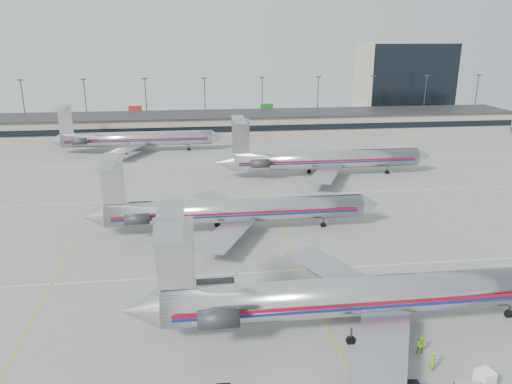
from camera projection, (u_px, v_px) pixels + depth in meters
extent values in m
plane|color=gray|center=(321.00, 312.00, 52.97)|extent=(260.00, 260.00, 0.00)
cube|color=silver|center=(301.00, 270.00, 62.42)|extent=(160.00, 0.15, 0.02)
cube|color=gray|center=(238.00, 124.00, 144.68)|extent=(160.00, 16.00, 6.00)
cube|color=black|center=(240.00, 129.00, 136.97)|extent=(160.00, 0.20, 1.60)
cube|color=#2D2D30|center=(238.00, 114.00, 143.74)|extent=(162.00, 17.00, 0.30)
cylinder|color=#38383D|center=(24.00, 106.00, 149.11)|extent=(0.30, 0.30, 15.00)
cube|color=#2D2D30|center=(20.00, 80.00, 146.79)|extent=(1.60, 0.40, 0.35)
cylinder|color=#38383D|center=(86.00, 105.00, 151.23)|extent=(0.30, 0.30, 15.00)
cube|color=#2D2D30|center=(83.00, 79.00, 148.92)|extent=(1.60, 0.40, 0.35)
cylinder|color=#38383D|center=(146.00, 104.00, 153.36)|extent=(0.30, 0.30, 15.00)
cube|color=#2D2D30|center=(145.00, 79.00, 151.04)|extent=(1.60, 0.40, 0.35)
cylinder|color=#38383D|center=(205.00, 103.00, 155.48)|extent=(0.30, 0.30, 15.00)
cube|color=#2D2D30|center=(204.00, 78.00, 153.17)|extent=(1.60, 0.40, 0.35)
cylinder|color=#38383D|center=(262.00, 102.00, 157.61)|extent=(0.30, 0.30, 15.00)
cube|color=#2D2D30|center=(262.00, 77.00, 155.30)|extent=(1.60, 0.40, 0.35)
cylinder|color=#38383D|center=(318.00, 101.00, 159.74)|extent=(0.30, 0.30, 15.00)
cube|color=#2D2D30|center=(319.00, 77.00, 157.42)|extent=(1.60, 0.40, 0.35)
cylinder|color=#38383D|center=(372.00, 100.00, 161.86)|extent=(0.30, 0.30, 15.00)
cube|color=#2D2D30|center=(373.00, 76.00, 159.55)|extent=(1.60, 0.40, 0.35)
cylinder|color=#38383D|center=(424.00, 99.00, 163.99)|extent=(0.30, 0.30, 15.00)
cube|color=#2D2D30|center=(427.00, 76.00, 161.67)|extent=(1.60, 0.40, 0.35)
cylinder|color=#38383D|center=(476.00, 98.00, 166.11)|extent=(0.30, 0.30, 15.00)
cube|color=#2D2D30|center=(479.00, 75.00, 163.80)|extent=(1.60, 0.40, 0.35)
cube|color=tan|center=(403.00, 79.00, 177.47)|extent=(30.00, 20.00, 25.00)
cylinder|color=silver|center=(376.00, 295.00, 49.21)|extent=(41.86, 3.87, 3.87)
cone|color=#B0B0B5|center=(141.00, 310.00, 46.52)|extent=(3.77, 3.87, 3.87)
cube|color=maroon|center=(383.00, 303.00, 47.33)|extent=(39.77, 0.05, 0.37)
cube|color=navy|center=(383.00, 307.00, 47.45)|extent=(39.77, 0.05, 0.29)
cube|color=#B0B0B5|center=(334.00, 272.00, 56.21)|extent=(9.73, 14.19, 0.33)
cube|color=#B0B0B5|center=(381.00, 350.00, 42.36)|extent=(9.73, 14.19, 0.33)
cube|color=#B0B0B5|center=(175.00, 254.00, 45.25)|extent=(3.56, 0.26, 7.12)
cube|color=#B0B0B5|center=(170.00, 220.00, 44.20)|extent=(2.51, 10.99, 0.19)
cylinder|color=#2D2D30|center=(215.00, 287.00, 50.08)|extent=(3.77, 1.78, 1.78)
cylinder|color=#2D2D30|center=(218.00, 319.00, 44.45)|extent=(3.77, 1.78, 1.78)
cylinder|color=#2D2D30|center=(510.00, 310.00, 51.80)|extent=(0.21, 0.21, 1.73)
cylinder|color=#2D2D30|center=(351.00, 336.00, 47.32)|extent=(0.21, 0.21, 1.73)
cylinder|color=#2D2D30|center=(336.00, 308.00, 52.07)|extent=(0.21, 0.21, 1.73)
cylinder|color=black|center=(509.00, 314.00, 51.95)|extent=(0.94, 0.31, 0.94)
cylinder|color=silver|center=(237.00, 210.00, 73.62)|extent=(37.79, 3.50, 3.50)
cone|color=silver|center=(370.00, 205.00, 76.03)|extent=(3.02, 3.50, 3.50)
cone|color=#B0B0B5|center=(93.00, 216.00, 71.19)|extent=(3.40, 3.50, 3.50)
cube|color=maroon|center=(238.00, 214.00, 71.92)|extent=(35.90, 0.05, 0.33)
cube|color=navy|center=(238.00, 216.00, 72.03)|extent=(35.90, 0.05, 0.26)
cube|color=#B0B0B5|center=(221.00, 203.00, 79.94)|extent=(8.79, 12.81, 0.30)
cube|color=#B0B0B5|center=(227.00, 234.00, 67.44)|extent=(8.79, 12.81, 0.30)
cube|color=#B0B0B5|center=(112.00, 182.00, 70.05)|extent=(3.21, 0.24, 6.42)
cube|color=#B0B0B5|center=(108.00, 162.00, 69.09)|extent=(2.27, 9.92, 0.17)
cylinder|color=#2D2D30|center=(141.00, 206.00, 74.41)|extent=(3.40, 1.61, 1.61)
cylinder|color=#2D2D30|center=(137.00, 219.00, 69.32)|extent=(3.40, 1.61, 1.61)
cylinder|color=#2D2D30|center=(323.00, 222.00, 75.95)|extent=(0.19, 0.19, 1.56)
cylinder|color=#2D2D30|center=(219.00, 233.00, 71.91)|extent=(0.19, 0.19, 1.56)
cylinder|color=#2D2D30|center=(217.00, 222.00, 76.20)|extent=(0.19, 0.19, 1.56)
cylinder|color=black|center=(323.00, 225.00, 76.09)|extent=(0.85, 0.28, 0.85)
cylinder|color=silver|center=(327.00, 159.00, 102.34)|extent=(38.45, 3.74, 3.74)
cone|color=silver|center=(423.00, 156.00, 104.80)|extent=(3.24, 3.74, 3.74)
cone|color=#B0B0B5|center=(224.00, 163.00, 99.86)|extent=(3.64, 3.74, 3.74)
cube|color=maroon|center=(329.00, 161.00, 100.52)|extent=(36.53, 0.05, 0.35)
cube|color=navy|center=(329.00, 163.00, 100.64)|extent=(36.53, 0.05, 0.28)
cube|color=#B0B0B5|center=(309.00, 156.00, 109.11)|extent=(9.41, 13.72, 0.32)
cube|color=#B0B0B5|center=(326.00, 174.00, 95.72)|extent=(9.41, 13.72, 0.32)
cube|color=#B0B0B5|center=(241.00, 136.00, 98.63)|extent=(3.44, 0.25, 6.88)
cube|color=#B0B0B5|center=(239.00, 120.00, 97.61)|extent=(2.43, 10.62, 0.18)
cylinder|color=#2D2D30|center=(257.00, 157.00, 103.30)|extent=(3.64, 1.72, 1.72)
cylinder|color=#2D2D30|center=(260.00, 164.00, 97.85)|extent=(3.64, 1.72, 1.72)
cylinder|color=#2D2D30|center=(387.00, 170.00, 104.72)|extent=(0.20, 0.20, 1.67)
cylinder|color=#2D2D30|center=(315.00, 176.00, 100.51)|extent=(0.20, 0.20, 1.67)
cylinder|color=#2D2D30|center=(309.00, 169.00, 105.10)|extent=(0.20, 0.20, 1.67)
cylinder|color=black|center=(387.00, 172.00, 104.87)|extent=(0.91, 0.30, 0.91)
cylinder|color=silver|center=(138.00, 139.00, 123.23)|extent=(36.29, 3.53, 3.53)
cone|color=silver|center=(217.00, 137.00, 125.55)|extent=(3.06, 3.53, 3.53)
cone|color=#B0B0B5|center=(54.00, 141.00, 120.88)|extent=(3.44, 3.53, 3.53)
cube|color=maroon|center=(137.00, 140.00, 121.50)|extent=(34.48, 0.05, 0.33)
cube|color=navy|center=(137.00, 141.00, 121.62)|extent=(34.48, 0.05, 0.27)
cube|color=#B0B0B5|center=(133.00, 137.00, 129.61)|extent=(8.88, 12.95, 0.31)
cube|color=#B0B0B5|center=(127.00, 149.00, 116.97)|extent=(8.88, 12.95, 0.31)
cube|color=#B0B0B5|center=(65.00, 120.00, 119.73)|extent=(3.25, 0.24, 6.49)
cube|color=#B0B0B5|center=(63.00, 107.00, 118.76)|extent=(2.29, 10.03, 0.17)
cylinder|color=#2D2D30|center=(84.00, 137.00, 124.13)|extent=(3.44, 1.62, 1.62)
cylinder|color=#2D2D30|center=(79.00, 141.00, 118.99)|extent=(3.44, 1.62, 1.62)
cylinder|color=#2D2D30|center=(189.00, 148.00, 125.47)|extent=(0.19, 0.19, 1.58)
cylinder|color=#2D2D30|center=(126.00, 151.00, 121.50)|extent=(0.19, 0.19, 1.58)
cylinder|color=#2D2D30|center=(128.00, 147.00, 125.83)|extent=(0.19, 0.19, 1.58)
cylinder|color=black|center=(189.00, 149.00, 125.61)|extent=(0.86, 0.29, 0.86)
cube|color=black|center=(413.00, 383.00, 39.86)|extent=(1.11, 0.94, 0.07)
cube|color=white|center=(485.00, 378.00, 41.28)|extent=(1.63, 1.57, 1.35)
cylinder|color=black|center=(487.00, 383.00, 42.15)|extent=(0.22, 0.11, 0.22)
cylinder|color=black|center=(473.00, 384.00, 42.00)|extent=(0.22, 0.11, 0.22)
cube|color=gray|center=(370.00, 363.00, 44.18)|extent=(3.40, 1.76, 0.45)
cube|color=#2D2D30|center=(376.00, 353.00, 43.93)|extent=(3.37, 1.42, 1.16)
cylinder|color=black|center=(380.00, 360.00, 44.84)|extent=(0.45, 0.14, 0.45)
cylinder|color=black|center=(384.00, 367.00, 43.90)|extent=(0.45, 0.14, 0.45)
cylinder|color=black|center=(355.00, 362.00, 44.56)|extent=(0.45, 0.14, 0.45)
cylinder|color=black|center=(359.00, 369.00, 43.63)|extent=(0.45, 0.14, 0.45)
imported|color=#7EC912|center=(433.00, 362.00, 43.41)|extent=(0.75, 0.85, 1.96)
imported|color=#7CCF13|center=(421.00, 345.00, 45.84)|extent=(1.03, 0.90, 1.79)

